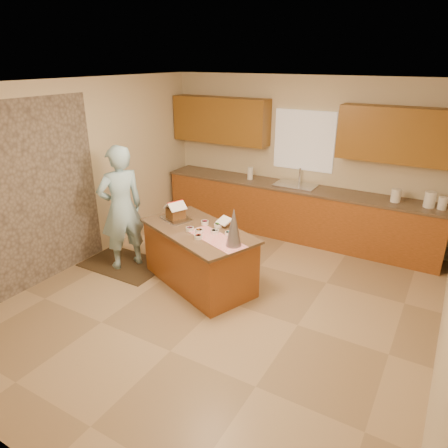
{
  "coord_description": "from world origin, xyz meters",
  "views": [
    {
      "loc": [
        2.31,
        -3.94,
        2.96
      ],
      "look_at": [
        -0.1,
        0.2,
        1.0
      ],
      "focal_mm": 32.8,
      "sensor_mm": 36.0,
      "label": 1
    }
  ],
  "objects_px": {
    "island_base": "(199,258)",
    "boy": "(121,208)",
    "tinsel_tree": "(234,227)",
    "gingerbread_house": "(176,212)"
  },
  "relations": [
    {
      "from": "island_base",
      "to": "boy",
      "type": "distance_m",
      "value": 1.36
    },
    {
      "from": "tinsel_tree",
      "to": "gingerbread_house",
      "type": "relative_size",
      "value": 1.52
    },
    {
      "from": "tinsel_tree",
      "to": "gingerbread_house",
      "type": "bearing_deg",
      "value": 162.64
    },
    {
      "from": "boy",
      "to": "tinsel_tree",
      "type": "bearing_deg",
      "value": 112.33
    },
    {
      "from": "boy",
      "to": "gingerbread_house",
      "type": "distance_m",
      "value": 0.82
    },
    {
      "from": "tinsel_tree",
      "to": "boy",
      "type": "xyz_separation_m",
      "value": [
        -1.91,
        0.09,
        -0.13
      ]
    },
    {
      "from": "tinsel_tree",
      "to": "boy",
      "type": "height_order",
      "value": "boy"
    },
    {
      "from": "tinsel_tree",
      "to": "boy",
      "type": "bearing_deg",
      "value": 177.41
    },
    {
      "from": "island_base",
      "to": "gingerbread_house",
      "type": "xyz_separation_m",
      "value": [
        -0.47,
        0.14,
        0.54
      ]
    },
    {
      "from": "island_base",
      "to": "tinsel_tree",
      "type": "bearing_deg",
      "value": 3.67
    }
  ]
}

